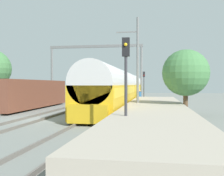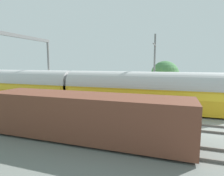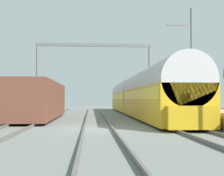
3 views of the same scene
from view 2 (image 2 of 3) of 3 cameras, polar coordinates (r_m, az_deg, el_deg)
ground at (r=15.81m, az=28.00°, el=-11.11°), size 120.00×120.00×0.00m
track_west at (r=15.78m, az=28.02°, el=-10.84°), size 1.52×60.00×0.16m
track_east at (r=19.91m, az=25.97°, el=-7.03°), size 1.52×60.00×0.16m
platform at (r=23.39m, az=19.95°, el=-3.74°), size 4.40×28.00×0.90m
passenger_train at (r=22.45m, az=-12.17°, el=0.03°), size 2.93×32.85×3.82m
freight_car at (r=12.18m, az=-8.03°, el=-8.46°), size 2.80×13.00×2.70m
person_crossing at (r=25.62m, az=-15.40°, el=-1.30°), size 0.46×0.45×1.73m
catenary_gantry at (r=21.73m, az=-28.91°, el=8.83°), size 13.08×0.28×7.86m
catenary_pole_east_mid at (r=21.63m, az=12.64°, el=5.53°), size 1.90×0.20×8.00m
tree_east_background at (r=25.39m, az=15.63°, el=3.79°), size 3.61×3.61×5.13m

